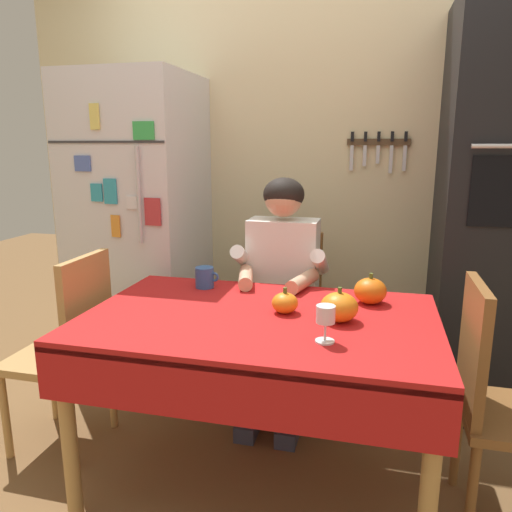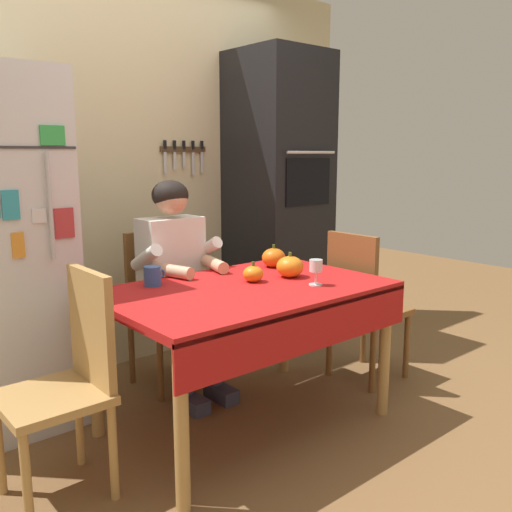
{
  "view_description": "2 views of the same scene",
  "coord_description": "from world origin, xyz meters",
  "px_view_note": "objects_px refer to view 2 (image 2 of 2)",
  "views": [
    {
      "loc": [
        0.43,
        -1.7,
        1.41
      ],
      "look_at": [
        -0.05,
        0.22,
        0.95
      ],
      "focal_mm": 34.2,
      "sensor_mm": 36.0,
      "label": 1
    },
    {
      "loc": [
        -1.69,
        -1.96,
        1.39
      ],
      "look_at": [
        0.12,
        0.16,
        0.87
      ],
      "focal_mm": 38.5,
      "sensor_mm": 36.0,
      "label": 2
    }
  ],
  "objects_px": {
    "dining_table": "(248,303)",
    "pumpkin_small": "(274,258)",
    "wine_glass": "(316,267)",
    "chair_behind_person": "(162,301)",
    "wall_oven": "(278,201)",
    "pumpkin_medium": "(290,267)",
    "seated_person": "(178,269)",
    "chair_right_side": "(361,300)",
    "chair_left_side": "(70,374)",
    "coffee_mug": "(153,276)",
    "pumpkin_large": "(253,274)"
  },
  "relations": [
    {
      "from": "chair_left_side",
      "to": "pumpkin_small",
      "type": "height_order",
      "value": "chair_left_side"
    },
    {
      "from": "chair_right_side",
      "to": "wine_glass",
      "type": "distance_m",
      "value": 0.72
    },
    {
      "from": "chair_left_side",
      "to": "wine_glass",
      "type": "bearing_deg",
      "value": -11.38
    },
    {
      "from": "pumpkin_large",
      "to": "pumpkin_small",
      "type": "xyz_separation_m",
      "value": [
        0.33,
        0.21,
        0.01
      ]
    },
    {
      "from": "pumpkin_small",
      "to": "pumpkin_medium",
      "type": "bearing_deg",
      "value": -113.92
    },
    {
      "from": "coffee_mug",
      "to": "wall_oven",
      "type": "bearing_deg",
      "value": 22.84
    },
    {
      "from": "chair_left_side",
      "to": "pumpkin_small",
      "type": "relative_size",
      "value": 6.74
    },
    {
      "from": "chair_behind_person",
      "to": "pumpkin_small",
      "type": "bearing_deg",
      "value": -48.38
    },
    {
      "from": "wall_oven",
      "to": "pumpkin_small",
      "type": "xyz_separation_m",
      "value": [
        -0.62,
        -0.64,
        -0.25
      ]
    },
    {
      "from": "coffee_mug",
      "to": "wine_glass",
      "type": "distance_m",
      "value": 0.82
    },
    {
      "from": "chair_right_side",
      "to": "pumpkin_large",
      "type": "relative_size",
      "value": 8.71
    },
    {
      "from": "chair_behind_person",
      "to": "pumpkin_medium",
      "type": "distance_m",
      "value": 0.88
    },
    {
      "from": "wall_oven",
      "to": "chair_behind_person",
      "type": "distance_m",
      "value": 1.21
    },
    {
      "from": "seated_person",
      "to": "chair_right_side",
      "type": "bearing_deg",
      "value": -32.72
    },
    {
      "from": "coffee_mug",
      "to": "pumpkin_medium",
      "type": "relative_size",
      "value": 0.79
    },
    {
      "from": "chair_right_side",
      "to": "pumpkin_medium",
      "type": "relative_size",
      "value": 6.38
    },
    {
      "from": "chair_left_side",
      "to": "coffee_mug",
      "type": "height_order",
      "value": "chair_left_side"
    },
    {
      "from": "seated_person",
      "to": "wall_oven",
      "type": "bearing_deg",
      "value": 16.48
    },
    {
      "from": "chair_left_side",
      "to": "wine_glass",
      "type": "distance_m",
      "value": 1.25
    },
    {
      "from": "pumpkin_small",
      "to": "coffee_mug",
      "type": "bearing_deg",
      "value": 175.98
    },
    {
      "from": "seated_person",
      "to": "chair_left_side",
      "type": "relative_size",
      "value": 1.34
    },
    {
      "from": "chair_right_side",
      "to": "pumpkin_small",
      "type": "xyz_separation_m",
      "value": [
        -0.48,
        0.27,
        0.28
      ]
    },
    {
      "from": "chair_behind_person",
      "to": "pumpkin_large",
      "type": "xyz_separation_m",
      "value": [
        0.12,
        -0.72,
        0.27
      ]
    },
    {
      "from": "chair_right_side",
      "to": "chair_left_side",
      "type": "height_order",
      "value": "same"
    },
    {
      "from": "coffee_mug",
      "to": "pumpkin_small",
      "type": "bearing_deg",
      "value": -4.02
    },
    {
      "from": "wine_glass",
      "to": "seated_person",
      "type": "bearing_deg",
      "value": 111.48
    },
    {
      "from": "chair_behind_person",
      "to": "wine_glass",
      "type": "height_order",
      "value": "chair_behind_person"
    },
    {
      "from": "pumpkin_large",
      "to": "pumpkin_medium",
      "type": "height_order",
      "value": "pumpkin_medium"
    },
    {
      "from": "chair_behind_person",
      "to": "wine_glass",
      "type": "relative_size",
      "value": 7.06
    },
    {
      "from": "chair_left_side",
      "to": "pumpkin_medium",
      "type": "bearing_deg",
      "value": -0.98
    },
    {
      "from": "seated_person",
      "to": "wine_glass",
      "type": "xyz_separation_m",
      "value": [
        0.31,
        -0.79,
        0.09
      ]
    },
    {
      "from": "chair_right_side",
      "to": "pumpkin_small",
      "type": "distance_m",
      "value": 0.62
    },
    {
      "from": "dining_table",
      "to": "coffee_mug",
      "type": "bearing_deg",
      "value": 135.63
    },
    {
      "from": "pumpkin_medium",
      "to": "seated_person",
      "type": "bearing_deg",
      "value": 120.73
    },
    {
      "from": "wall_oven",
      "to": "chair_behind_person",
      "type": "relative_size",
      "value": 2.26
    },
    {
      "from": "chair_behind_person",
      "to": "pumpkin_small",
      "type": "distance_m",
      "value": 0.74
    },
    {
      "from": "wall_oven",
      "to": "chair_left_side",
      "type": "xyz_separation_m",
      "value": [
        -1.95,
        -0.87,
        -0.54
      ]
    },
    {
      "from": "wine_glass",
      "to": "pumpkin_small",
      "type": "height_order",
      "value": "pumpkin_small"
    },
    {
      "from": "wine_glass",
      "to": "chair_left_side",
      "type": "bearing_deg",
      "value": 168.62
    },
    {
      "from": "seated_person",
      "to": "pumpkin_medium",
      "type": "distance_m",
      "value": 0.67
    },
    {
      "from": "seated_person",
      "to": "pumpkin_medium",
      "type": "bearing_deg",
      "value": -59.27
    },
    {
      "from": "wine_glass",
      "to": "pumpkin_medium",
      "type": "distance_m",
      "value": 0.22
    },
    {
      "from": "coffee_mug",
      "to": "pumpkin_small",
      "type": "relative_size",
      "value": 0.83
    },
    {
      "from": "chair_right_side",
      "to": "chair_left_side",
      "type": "distance_m",
      "value": 1.8
    },
    {
      "from": "dining_table",
      "to": "seated_person",
      "type": "bearing_deg",
      "value": 92.68
    },
    {
      "from": "wall_oven",
      "to": "wine_glass",
      "type": "xyz_separation_m",
      "value": [
        -0.77,
        -1.11,
        -0.22
      ]
    },
    {
      "from": "wall_oven",
      "to": "pumpkin_medium",
      "type": "relative_size",
      "value": 14.41
    },
    {
      "from": "dining_table",
      "to": "pumpkin_small",
      "type": "distance_m",
      "value": 0.53
    },
    {
      "from": "coffee_mug",
      "to": "dining_table",
      "type": "bearing_deg",
      "value": -44.37
    },
    {
      "from": "dining_table",
      "to": "pumpkin_medium",
      "type": "distance_m",
      "value": 0.34
    }
  ]
}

